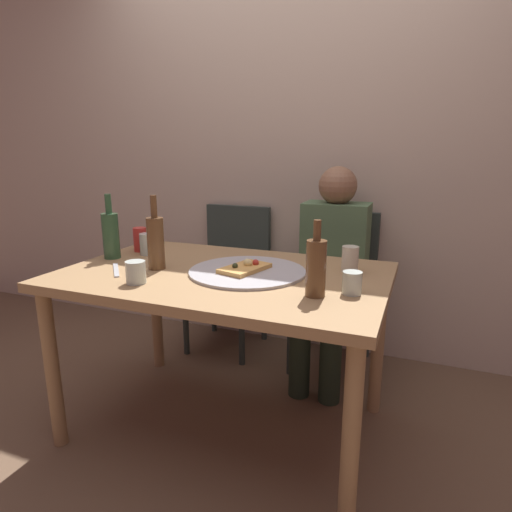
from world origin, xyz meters
name	(u,v)px	position (x,y,z in m)	size (l,w,h in m)	color
ground_plane	(226,425)	(0.00, 0.00, 0.00)	(8.00, 8.00, 0.00)	brown
back_wall	(296,142)	(0.00, 1.05, 1.30)	(6.00, 0.10, 2.60)	#BCA893
dining_table	(224,291)	(0.00, 0.00, 0.66)	(1.37, 0.88, 0.75)	#99754C
pizza_tray	(247,271)	(0.10, 0.02, 0.76)	(0.50, 0.50, 0.01)	#ADADB2
pizza_slice_last	(245,268)	(0.09, 0.02, 0.77)	(0.18, 0.25, 0.05)	tan
wine_bottle	(156,241)	(-0.29, -0.06, 0.87)	(0.07, 0.07, 0.32)	brown
beer_bottle	(316,267)	(0.44, -0.16, 0.86)	(0.07, 0.07, 0.27)	brown
water_bottle	(111,234)	(-0.60, 0.02, 0.87)	(0.08, 0.08, 0.31)	#2D5133
tumbler_near	(350,259)	(0.50, 0.20, 0.81)	(0.07, 0.07, 0.11)	beige
tumbler_far	(352,283)	(0.56, -0.09, 0.79)	(0.07, 0.07, 0.08)	#B7C6BC
wine_glass	(136,272)	(-0.25, -0.27, 0.79)	(0.08, 0.08, 0.09)	#B7C6BC
short_glass	(147,244)	(-0.49, 0.14, 0.80)	(0.07, 0.07, 0.11)	#B7C6BC
soda_can	(140,239)	(-0.56, 0.19, 0.81)	(0.07, 0.07, 0.12)	red
table_knife	(116,270)	(-0.44, -0.15, 0.75)	(0.22, 0.02, 0.01)	#B7B7BC
chair_left	(231,268)	(-0.36, 0.84, 0.51)	(0.44, 0.44, 0.90)	#2D3833
chair_right	(336,279)	(0.32, 0.84, 0.51)	(0.44, 0.44, 0.90)	#2D3833
guest_in_sweater	(331,264)	(0.32, 0.69, 0.64)	(0.36, 0.56, 1.17)	#4C6B47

